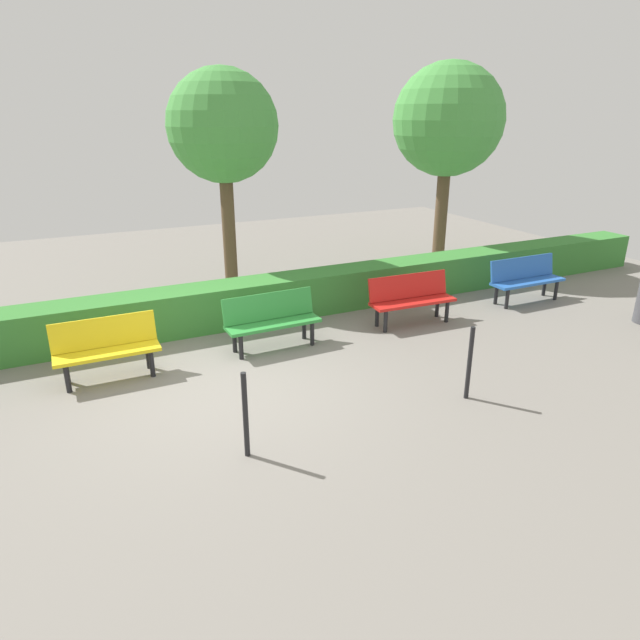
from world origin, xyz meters
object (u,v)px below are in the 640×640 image
(bench_blue, at_px, (526,277))
(bench_yellow, at_px, (106,346))
(bench_green, at_px, (272,318))
(bench_red, at_px, (411,297))
(tree_near, at_px, (448,121))
(tree_mid, at_px, (223,128))

(bench_blue, xyz_separation_m, bench_yellow, (7.76, 0.04, -0.00))
(bench_blue, relative_size, bench_green, 1.04)
(bench_red, xyz_separation_m, bench_green, (2.59, -0.05, -0.00))
(tree_near, xyz_separation_m, tree_mid, (5.21, -0.09, -0.09))
(bench_green, relative_size, tree_mid, 0.35)
(bench_blue, relative_size, bench_red, 1.00)
(bench_red, xyz_separation_m, tree_mid, (2.28, -3.20, 2.75))
(bench_green, bearing_deg, tree_near, -152.32)
(bench_blue, distance_m, tree_near, 4.18)
(bench_red, xyz_separation_m, bench_yellow, (5.04, -0.01, -0.00))
(tree_near, bearing_deg, bench_red, 46.71)
(bench_green, xyz_separation_m, tree_mid, (-0.31, -3.15, 2.75))
(bench_blue, bearing_deg, tree_near, -93.74)
(bench_red, height_order, bench_yellow, bench_yellow)
(bench_yellow, bearing_deg, bench_red, 179.63)
(bench_blue, xyz_separation_m, tree_near, (-0.22, -3.06, 2.83))
(bench_yellow, distance_m, tree_near, 9.02)
(bench_red, bearing_deg, tree_mid, -51.96)
(bench_blue, relative_size, tree_mid, 0.36)
(bench_green, relative_size, bench_yellow, 1.08)
(tree_near, height_order, tree_mid, tree_near)
(bench_red, bearing_deg, bench_blue, -176.34)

